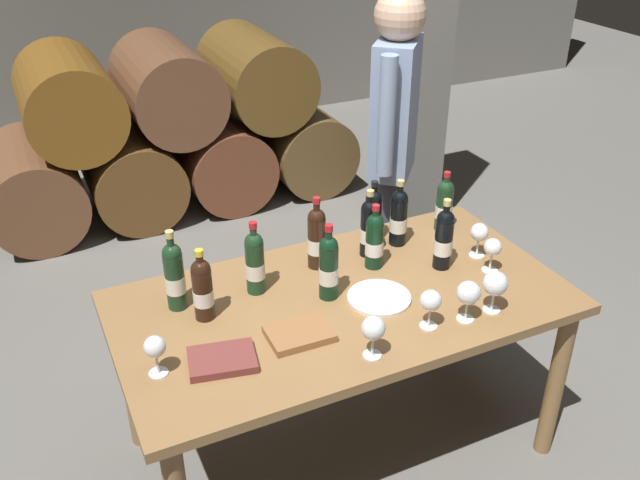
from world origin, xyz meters
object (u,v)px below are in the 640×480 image
object	(u,v)px
wine_bottle_7	(375,240)
wine_bottle_2	(317,237)
wine_glass_0	(495,284)
serving_plate	(379,298)
wine_glass_3	(373,329)
wine_bottle_3	(203,289)
wine_bottle_0	(255,262)
wine_bottle_9	(369,227)
wine_bottle_1	(399,217)
dining_table	(342,318)
leather_ledger	(299,334)
wine_glass_6	(431,302)
tasting_notebook	(222,360)
wine_bottle_8	(329,267)
wine_glass_4	(155,348)
wine_bottle_5	(444,238)
wine_glass_5	(468,294)
wine_glass_1	(493,249)
wine_bottle_4	(174,275)
wine_bottle_10	(373,215)
wine_glass_2	(479,233)
sommelier_presenting	(393,135)
wine_bottle_6	(444,205)

from	to	relation	value
wine_bottle_7	wine_bottle_2	bearing A→B (deg)	154.62
wine_glass_0	serving_plate	xyz separation A→B (m)	(-0.34, 0.24, -0.11)
wine_glass_3	wine_bottle_3	bearing A→B (deg)	134.33
wine_bottle_0	wine_bottle_7	distance (m)	0.49
wine_bottle_7	wine_bottle_9	xyz separation A→B (m)	(0.03, 0.09, 0.01)
wine_bottle_0	wine_bottle_1	world-z (taller)	wine_bottle_0
dining_table	leather_ledger	bearing A→B (deg)	-148.91
wine_glass_6	tasting_notebook	xyz separation A→B (m)	(-0.72, 0.12, -0.09)
wine_bottle_8	wine_glass_4	world-z (taller)	wine_bottle_8
wine_glass_0	tasting_notebook	size ratio (longest dim) A/B	0.75
wine_bottle_5	serving_plate	xyz separation A→B (m)	(-0.34, -0.10, -0.12)
wine_bottle_8	leather_ledger	bearing A→B (deg)	-137.71
wine_bottle_0	wine_bottle_8	bearing A→B (deg)	-33.13
wine_bottle_7	wine_bottle_5	bearing A→B (deg)	-26.18
wine_bottle_5	wine_bottle_8	size ratio (longest dim) A/B	0.98
wine_glass_5	leather_ledger	world-z (taller)	wine_glass_5
wine_glass_0	leather_ledger	distance (m)	0.72
wine_bottle_5	serving_plate	bearing A→B (deg)	-164.22
wine_bottle_1	wine_bottle_8	bearing A→B (deg)	-151.87
wine_bottle_8	wine_glass_1	size ratio (longest dim) A/B	2.11
wine_bottle_3	wine_glass_5	xyz separation A→B (m)	(0.84, -0.41, -0.01)
wine_bottle_9	wine_glass_1	distance (m)	0.50
wine_bottle_5	wine_bottle_0	bearing A→B (deg)	168.18
wine_bottle_4	wine_bottle_8	distance (m)	0.56
wine_bottle_8	wine_bottle_9	bearing A→B (deg)	36.27
wine_bottle_10	wine_glass_2	size ratio (longest dim) A/B	1.85
wine_bottle_0	wine_glass_4	world-z (taller)	wine_bottle_0
wine_bottle_0	sommelier_presenting	size ratio (longest dim) A/B	0.17
wine_bottle_9	sommelier_presenting	world-z (taller)	sommelier_presenting
wine_bottle_4	wine_glass_0	distance (m)	1.15
wine_bottle_4	sommelier_presenting	size ratio (longest dim) A/B	0.19
wine_bottle_6	wine_glass_0	bearing A→B (deg)	-107.48
wine_glass_1	leather_ledger	bearing A→B (deg)	-175.48
leather_ledger	wine_bottle_6	bearing A→B (deg)	27.91
wine_bottle_9	wine_glass_2	world-z (taller)	wine_bottle_9
wine_glass_1	sommelier_presenting	xyz separation A→B (m)	(0.03, 0.83, 0.18)
wine_bottle_1	wine_glass_1	world-z (taller)	wine_bottle_1
wine_glass_2	leather_ledger	bearing A→B (deg)	-168.08
wine_bottle_4	wine_bottle_9	xyz separation A→B (m)	(0.82, 0.03, -0.01)
wine_bottle_9	leather_ledger	distance (m)	0.63
wine_bottle_2	dining_table	bearing A→B (deg)	-92.25
wine_bottle_10	wine_bottle_9	bearing A→B (deg)	-127.55
wine_bottle_1	wine_glass_5	bearing A→B (deg)	-96.05
wine_bottle_1	wine_glass_5	distance (m)	0.58
wine_bottle_6	wine_glass_6	bearing A→B (deg)	-127.73
wine_bottle_2	wine_bottle_6	size ratio (longest dim) A/B	1.12
wine_glass_3	tasting_notebook	xyz separation A→B (m)	(-0.46, 0.18, -0.10)
wine_bottle_5	wine_bottle_6	distance (m)	0.32
wine_glass_5	wine_bottle_9	bearing A→B (deg)	99.74
wine_bottle_7	wine_glass_3	size ratio (longest dim) A/B	1.77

